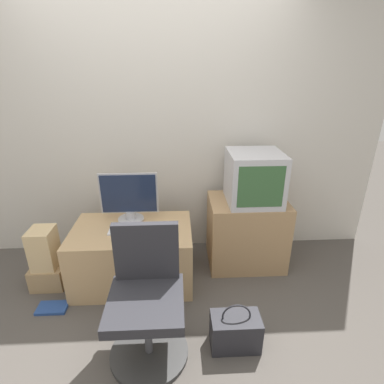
% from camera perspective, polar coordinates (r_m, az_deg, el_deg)
% --- Properties ---
extents(ground_plane, '(12.00, 12.00, 0.00)m').
position_cam_1_polar(ground_plane, '(2.37, -7.64, -26.97)').
color(ground_plane, '#4C4742').
extents(wall_back, '(4.40, 0.05, 2.60)m').
position_cam_1_polar(wall_back, '(2.91, -7.07, 12.60)').
color(wall_back, beige).
rests_on(wall_back, ground_plane).
extents(desk, '(1.02, 0.64, 0.52)m').
position_cam_1_polar(desk, '(2.77, -11.08, -11.60)').
color(desk, tan).
rests_on(desk, ground_plane).
extents(side_stand, '(0.71, 0.52, 0.67)m').
position_cam_1_polar(side_stand, '(2.96, 10.27, -7.47)').
color(side_stand, '#A37F56').
rests_on(side_stand, ground_plane).
extents(main_monitor, '(0.50, 0.23, 0.45)m').
position_cam_1_polar(main_monitor, '(2.68, -11.87, -1.19)').
color(main_monitor, '#B2B2B7').
rests_on(main_monitor, desk).
extents(keyboard, '(0.30, 0.12, 0.01)m').
position_cam_1_polar(keyboard, '(2.58, -12.34, -7.31)').
color(keyboard, silver).
rests_on(keyboard, desk).
extents(mouse, '(0.05, 0.04, 0.02)m').
position_cam_1_polar(mouse, '(2.55, -7.72, -7.24)').
color(mouse, silver).
rests_on(mouse, desk).
extents(crt_tv, '(0.47, 0.47, 0.46)m').
position_cam_1_polar(crt_tv, '(2.71, 11.75, 2.70)').
color(crt_tv, '#B7B7BC').
rests_on(crt_tv, side_stand).
extents(office_chair, '(0.53, 0.53, 0.89)m').
position_cam_1_polar(office_chair, '(2.08, -8.58, -20.14)').
color(office_chair, '#333333').
rests_on(office_chair, ground_plane).
extents(cardboard_box_lower, '(0.28, 0.25, 0.20)m').
position_cam_1_polar(cardboard_box_lower, '(3.02, -25.46, -14.08)').
color(cardboard_box_lower, '#A3845B').
rests_on(cardboard_box_lower, ground_plane).
extents(cardboard_box_upper, '(0.19, 0.22, 0.36)m').
position_cam_1_polar(cardboard_box_upper, '(2.88, -26.39, -9.57)').
color(cardboard_box_upper, '#D1B27F').
rests_on(cardboard_box_upper, cardboard_box_lower).
extents(handbag, '(0.34, 0.20, 0.36)m').
position_cam_1_polar(handbag, '(2.28, 8.24, -24.73)').
color(handbag, '#232328').
rests_on(handbag, ground_plane).
extents(book, '(0.23, 0.14, 0.02)m').
position_cam_1_polar(book, '(2.81, -25.04, -19.34)').
color(book, navy).
rests_on(book, ground_plane).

